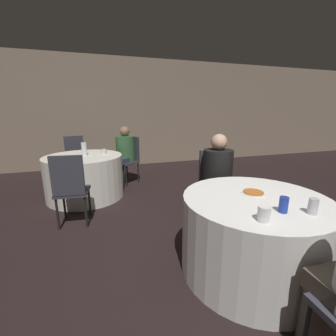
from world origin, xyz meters
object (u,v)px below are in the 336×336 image
(person_green_jacket, at_px, (123,155))
(soda_can_silver, at_px, (313,206))
(chair_far_south, at_px, (70,185))
(table_far, at_px, (85,176))
(chair_far_northeast, at_px, (129,156))
(chair_far_north, at_px, (76,155))
(table_near, at_px, (252,234))
(person_black_shirt, at_px, (219,179))
(soda_can_blue, at_px, (284,205))
(chair_near_north, at_px, (214,180))
(pizza_plate_near, at_px, (253,193))
(bottle_far, at_px, (84,149))

(person_green_jacket, distance_m, soda_can_silver, 3.53)
(soda_can_silver, bearing_deg, chair_far_south, 135.78)
(table_far, distance_m, person_green_jacket, 0.94)
(chair_far_northeast, xyz_separation_m, soda_can_silver, (0.87, -3.48, 0.23))
(chair_far_north, bearing_deg, table_near, 105.28)
(chair_far_south, bearing_deg, chair_far_north, 98.86)
(table_near, bearing_deg, person_black_shirt, 80.63)
(table_far, bearing_deg, chair_far_northeast, 35.66)
(chair_far_northeast, distance_m, person_green_jacket, 0.16)
(soda_can_blue, bearing_deg, chair_far_north, 114.79)
(chair_far_northeast, height_order, soda_can_blue, chair_far_northeast)
(chair_near_north, bearing_deg, pizza_plate_near, 91.63)
(soda_can_silver, distance_m, soda_can_blue, 0.20)
(person_green_jacket, xyz_separation_m, pizza_plate_near, (0.86, -2.90, 0.13))
(soda_can_blue, bearing_deg, chair_far_northeast, 101.42)
(person_green_jacket, xyz_separation_m, bottle_far, (-0.71, -0.48, 0.23))
(chair_far_northeast, distance_m, bottle_far, 1.05)
(soda_can_silver, bearing_deg, person_black_shirt, 91.45)
(chair_far_north, bearing_deg, chair_far_northeast, 147.10)
(table_far, height_order, chair_far_north, chair_far_north)
(chair_far_north, distance_m, person_green_jacket, 1.08)
(chair_far_south, xyz_separation_m, soda_can_blue, (1.66, -1.71, 0.23))
(table_near, height_order, chair_far_south, chair_far_south)
(chair_far_south, bearing_deg, bottle_far, 88.87)
(person_green_jacket, height_order, pizza_plate_near, person_green_jacket)
(chair_far_south, xyz_separation_m, chair_far_northeast, (0.98, 1.68, 0.00))
(soda_can_blue, bearing_deg, pizza_plate_near, 83.17)
(chair_near_north, bearing_deg, chair_far_south, -1.59)
(chair_far_northeast, distance_m, person_black_shirt, 2.34)
(person_black_shirt, bearing_deg, bottle_far, -34.64)
(table_far, relative_size, soda_can_silver, 10.59)
(chair_far_north, height_order, soda_can_blue, chair_far_north)
(table_near, distance_m, person_black_shirt, 0.94)
(chair_far_south, bearing_deg, soda_can_blue, -39.53)
(soda_can_blue, distance_m, bottle_far, 3.20)
(table_near, distance_m, soda_can_silver, 0.61)
(chair_far_northeast, bearing_deg, chair_far_north, 32.90)
(pizza_plate_near, height_order, bottle_far, bottle_far)
(chair_far_north, bearing_deg, soda_can_blue, 103.32)
(table_near, bearing_deg, chair_near_north, 80.63)
(table_near, distance_m, person_green_jacket, 3.11)
(chair_far_northeast, bearing_deg, pizza_plate_near, 158.12)
(chair_far_northeast, height_order, soda_can_silver, chair_far_northeast)
(chair_far_north, height_order, person_green_jacket, person_green_jacket)
(chair_far_northeast, xyz_separation_m, person_black_shirt, (0.84, -2.19, 0.05))
(person_black_shirt, bearing_deg, chair_near_north, -90.00)
(pizza_plate_near, bearing_deg, bottle_far, 123.03)
(person_black_shirt, relative_size, soda_can_silver, 9.78)
(chair_near_north, height_order, chair_far_north, same)
(chair_far_north, relative_size, person_green_jacket, 0.82)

